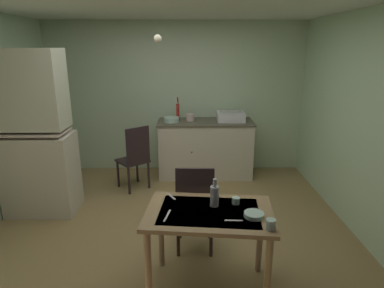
% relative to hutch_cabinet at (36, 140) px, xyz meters
% --- Properties ---
extents(ground_plane, '(5.31, 5.31, 0.00)m').
position_rel_hutch_cabinet_xyz_m(ground_plane, '(1.70, -0.53, -0.98)').
color(ground_plane, olive).
extents(wall_back, '(4.41, 0.10, 2.52)m').
position_rel_hutch_cabinet_xyz_m(wall_back, '(1.70, 1.64, 0.28)').
color(wall_back, '#B7CFAB').
rests_on(wall_back, ground).
extents(wall_right, '(0.10, 4.34, 2.52)m').
position_rel_hutch_cabinet_xyz_m(wall_right, '(3.90, -0.53, 0.28)').
color(wall_right, '#B4D3AB').
rests_on(wall_right, ground).
extents(hutch_cabinet, '(0.87, 0.53, 2.09)m').
position_rel_hutch_cabinet_xyz_m(hutch_cabinet, '(0.00, 0.00, 0.00)').
color(hutch_cabinet, beige).
rests_on(hutch_cabinet, ground).
extents(counter_cabinet, '(1.55, 0.64, 0.94)m').
position_rel_hutch_cabinet_xyz_m(counter_cabinet, '(2.19, 1.27, -0.51)').
color(counter_cabinet, beige).
rests_on(counter_cabinet, ground).
extents(sink_basin, '(0.44, 0.34, 0.15)m').
position_rel_hutch_cabinet_xyz_m(sink_basin, '(2.60, 1.27, 0.03)').
color(sink_basin, white).
rests_on(sink_basin, counter_cabinet).
extents(hand_pump, '(0.05, 0.27, 0.39)m').
position_rel_hutch_cabinet_xyz_m(hand_pump, '(1.74, 1.31, 0.12)').
color(hand_pump, '#B21E19').
rests_on(hand_pump, counter_cabinet).
extents(mixing_bowl_counter, '(0.25, 0.25, 0.08)m').
position_rel_hutch_cabinet_xyz_m(mixing_bowl_counter, '(1.64, 1.22, -0.01)').
color(mixing_bowl_counter, '#ADD1C1').
rests_on(mixing_bowl_counter, counter_cabinet).
extents(stoneware_crock, '(0.14, 0.14, 0.12)m').
position_rel_hutch_cabinet_xyz_m(stoneware_crock, '(1.94, 1.29, 0.01)').
color(stoneware_crock, beige).
rests_on(stoneware_crock, counter_cabinet).
extents(dining_table, '(1.14, 0.80, 0.77)m').
position_rel_hutch_cabinet_xyz_m(dining_table, '(2.09, -1.50, -0.32)').
color(dining_table, '#96774D').
rests_on(dining_table, ground).
extents(chair_far_side, '(0.41, 0.41, 0.99)m').
position_rel_hutch_cabinet_xyz_m(chair_far_side, '(1.98, -0.93, -0.47)').
color(chair_far_side, '#302220').
rests_on(chair_far_side, ground).
extents(chair_by_counter, '(0.56, 0.56, 0.99)m').
position_rel_hutch_cabinet_xyz_m(chair_by_counter, '(1.11, 0.67, -0.46)').
color(chair_by_counter, '#291F22').
rests_on(chair_by_counter, ground).
extents(serving_bowl_wide, '(0.17, 0.17, 0.04)m').
position_rel_hutch_cabinet_xyz_m(serving_bowl_wide, '(2.45, -1.61, -0.19)').
color(serving_bowl_wide, '#ADD1C1').
rests_on(serving_bowl_wide, dining_table).
extents(teacup_mint, '(0.08, 0.08, 0.08)m').
position_rel_hutch_cabinet_xyz_m(teacup_mint, '(2.54, -1.79, -0.17)').
color(teacup_mint, '#ADD1C1').
rests_on(teacup_mint, dining_table).
extents(mug_dark, '(0.07, 0.07, 0.06)m').
position_rel_hutch_cabinet_xyz_m(mug_dark, '(2.34, -1.37, -0.18)').
color(mug_dark, '#ADD1C1').
rests_on(mug_dark, dining_table).
extents(glass_bottle, '(0.08, 0.08, 0.25)m').
position_rel_hutch_cabinet_xyz_m(glass_bottle, '(2.14, -1.41, -0.11)').
color(glass_bottle, '#B7BCC1').
rests_on(glass_bottle, dining_table).
extents(table_knife, '(0.05, 0.20, 0.00)m').
position_rel_hutch_cabinet_xyz_m(table_knife, '(1.74, -1.58, -0.20)').
color(table_knife, silver).
rests_on(table_knife, dining_table).
extents(teaspoon_near_bowl, '(0.14, 0.03, 0.00)m').
position_rel_hutch_cabinet_xyz_m(teaspoon_near_bowl, '(2.28, -1.67, -0.20)').
color(teaspoon_near_bowl, beige).
rests_on(teaspoon_near_bowl, dining_table).
extents(teaspoon_by_cup, '(0.09, 0.14, 0.00)m').
position_rel_hutch_cabinet_xyz_m(teaspoon_by_cup, '(1.76, -1.23, -0.20)').
color(teaspoon_by_cup, beige).
rests_on(teaspoon_by_cup, dining_table).
extents(pendant_bulb, '(0.08, 0.08, 0.08)m').
position_rel_hutch_cabinet_xyz_m(pendant_bulb, '(1.61, -0.54, 1.21)').
color(pendant_bulb, '#F9EFCC').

